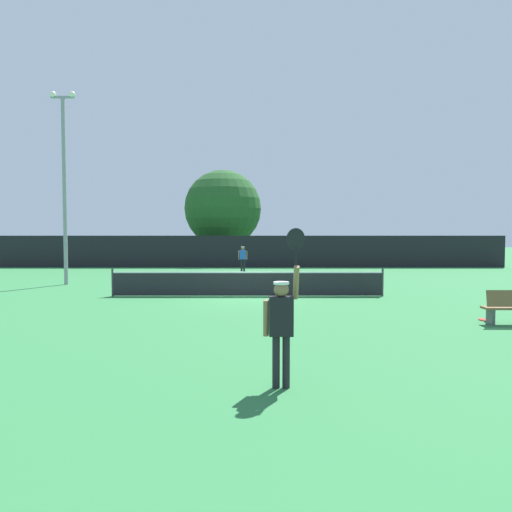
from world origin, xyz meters
TOP-DOWN VIEW (x-y plane):
  - ground_plane at (0.00, 0.00)m, footprint 120.00×120.00m
  - tennis_net at (0.00, 0.00)m, footprint 10.51×0.08m
  - perimeter_fence at (0.00, 15.35)m, footprint 35.70×0.12m
  - player_serving at (0.74, -10.95)m, footprint 0.67×0.40m
  - player_receiving at (-0.50, 11.55)m, footprint 0.57×0.23m
  - tennis_ball at (-2.56, 2.55)m, footprint 0.07×0.07m
  - spare_racket at (6.74, -5.11)m, footprint 0.28×0.52m
  - light_pole at (-8.66, 4.18)m, footprint 1.18×0.28m
  - large_tree at (-2.30, 19.76)m, footprint 6.07×6.07m
  - parked_car_near at (-7.89, 24.02)m, footprint 2.09×4.28m
  - parked_car_mid at (2.40, 23.66)m, footprint 1.97×4.23m
  - parked_car_far at (5.91, 20.99)m, footprint 1.99×4.24m

SIDE VIEW (x-z plane):
  - ground_plane at x=0.00m, z-range 0.00..0.00m
  - spare_racket at x=6.74m, z-range 0.00..0.04m
  - tennis_ball at x=-2.56m, z-range 0.00..0.07m
  - tennis_net at x=0.00m, z-range -0.02..1.05m
  - parked_car_near at x=-7.89m, z-range -0.07..1.62m
  - parked_car_mid at x=2.40m, z-range -0.07..1.62m
  - parked_car_far at x=5.91m, z-range -0.07..1.62m
  - player_receiving at x=-0.50m, z-range 0.17..1.74m
  - perimeter_fence at x=0.00m, z-range 0.00..2.23m
  - player_serving at x=0.74m, z-range -0.15..2.40m
  - large_tree at x=-2.30m, z-range 0.64..8.02m
  - light_pole at x=-8.66m, z-range 0.57..9.58m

